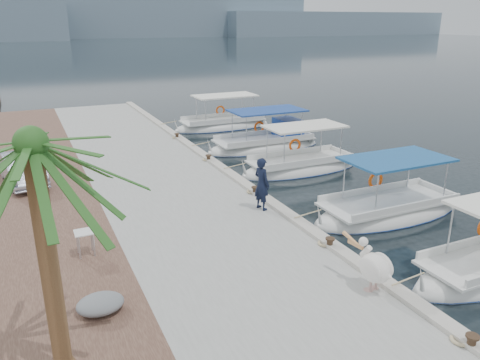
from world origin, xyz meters
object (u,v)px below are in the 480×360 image
(fishing_caique_c, at_px, (300,168))
(fisherman, at_px, (262,184))
(parked_car, at_px, (22,168))
(fishing_caique_b, at_px, (388,212))
(fishing_caique_d, at_px, (265,145))
(date_palm, at_px, (31,146))
(fishing_caique_e, at_px, (223,126))
(pelican, at_px, (374,266))

(fishing_caique_c, relative_size, fisherman, 3.30)
(fishing_caique_c, relative_size, parked_car, 1.65)
(fishing_caique_b, relative_size, parked_car, 1.68)
(fishing_caique_d, bearing_deg, fisherman, -118.66)
(parked_car, bearing_deg, date_palm, -98.03)
(fisherman, xyz_separation_m, parked_car, (-7.73, 6.73, -0.33))
(fishing_caique_d, relative_size, fishing_caique_e, 1.00)
(pelican, xyz_separation_m, parked_car, (-7.81, 12.66, -0.03))
(fisherman, distance_m, parked_car, 10.26)
(fishing_caique_b, relative_size, fishing_caique_d, 0.92)
(fishing_caique_c, relative_size, pelican, 3.81)
(fishing_caique_c, bearing_deg, fisherman, -134.38)
(fishing_caique_d, distance_m, parked_car, 12.93)
(fishing_caique_c, height_order, date_palm, date_palm)
(pelican, height_order, parked_car, pelican)
(fishing_caique_c, xyz_separation_m, fishing_caique_e, (0.31, 10.45, -0.00))
(fisherman, bearing_deg, parked_car, 34.17)
(date_palm, bearing_deg, pelican, -0.55)
(fishing_caique_d, bearing_deg, date_palm, -129.32)
(fishing_caique_d, height_order, parked_car, fishing_caique_d)
(fishing_caique_c, distance_m, pelican, 11.50)
(fishing_caique_c, height_order, fisherman, fisherman)
(fishing_caique_e, xyz_separation_m, pelican, (-4.75, -21.00, 1.03))
(pelican, bearing_deg, fishing_caique_d, 71.99)
(fishing_caique_b, bearing_deg, parked_car, 146.22)
(fishing_caique_c, height_order, parked_car, fishing_caique_c)
(pelican, distance_m, date_palm, 8.31)
(fishing_caique_e, xyz_separation_m, fisherman, (-4.83, -15.07, 1.33))
(fishing_caique_e, relative_size, parked_car, 1.81)
(fishing_caique_e, distance_m, parked_car, 15.11)
(pelican, relative_size, fisherman, 0.87)
(fishing_caique_d, bearing_deg, fishing_caique_c, -95.47)
(fishing_caique_b, xyz_separation_m, fishing_caique_d, (0.38, 10.55, 0.07))
(fishing_caique_b, bearing_deg, fishing_caique_d, 87.95)
(fishing_caique_e, bearing_deg, pelican, -102.75)
(fisherman, bearing_deg, pelican, 165.99)
(fishing_caique_e, bearing_deg, fisherman, -107.77)
(fishing_caique_b, xyz_separation_m, fishing_caique_e, (0.26, 16.57, -0.00))
(fishing_caique_d, height_order, date_palm, date_palm)
(fishing_caique_e, relative_size, fisherman, 3.62)
(fishing_caique_b, distance_m, fishing_caique_c, 6.12)
(fishing_caique_d, bearing_deg, fishing_caique_b, -92.05)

